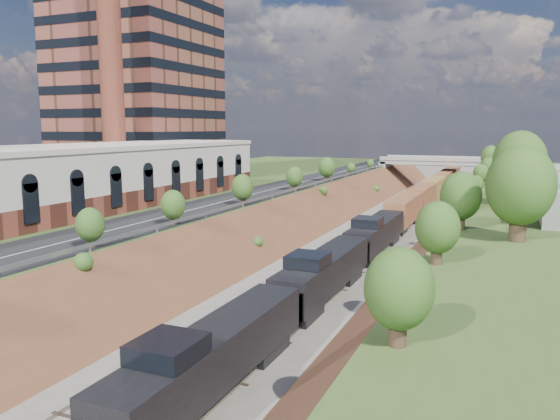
{
  "coord_description": "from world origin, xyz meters",
  "views": [
    {
      "loc": [
        16.44,
        -6.42,
        13.93
      ],
      "look_at": [
        -4.24,
        41.74,
        6.0
      ],
      "focal_mm": 35.0,
      "sensor_mm": 36.0,
      "label": 1
    }
  ],
  "objects": [
    {
      "name": "embankment_right",
      "position": [
        11.0,
        60.0,
        0.0
      ],
      "size": [
        10.0,
        180.0,
        10.0
      ],
      "primitive_type": "cube",
      "rotation": [
        0.0,
        0.79,
        0.0
      ],
      "color": "brown",
      "rests_on": "ground"
    },
    {
      "name": "highrise_tower",
      "position": [
        -44.0,
        72.0,
        32.88
      ],
      "size": [
        22.0,
        22.0,
        53.9
      ],
      "color": "brown",
      "rests_on": "platform_left"
    },
    {
      "name": "road",
      "position": [
        -15.5,
        60.0,
        5.05
      ],
      "size": [
        8.0,
        180.0,
        0.1
      ],
      "primitive_type": "cube",
      "color": "black",
      "rests_on": "platform_left"
    },
    {
      "name": "commercial_building",
      "position": [
        -28.0,
        38.0,
        8.51
      ],
      "size": [
        14.3,
        62.3,
        7.0
      ],
      "color": "brown",
      "rests_on": "platform_left"
    },
    {
      "name": "overpass",
      "position": [
        0.0,
        122.0,
        4.92
      ],
      "size": [
        24.5,
        8.3,
        7.4
      ],
      "color": "gray",
      "rests_on": "ground"
    },
    {
      "name": "tree_left_crest",
      "position": [
        -11.8,
        20.0,
        7.04
      ],
      "size": [
        2.45,
        2.45,
        3.55
      ],
      "color": "#473323",
      "rests_on": "platform_left"
    },
    {
      "name": "rail_left_track",
      "position": [
        -2.6,
        60.0,
        0.09
      ],
      "size": [
        1.58,
        180.0,
        0.18
      ],
      "primitive_type": "cube",
      "color": "gray",
      "rests_on": "ground"
    },
    {
      "name": "freight_train",
      "position": [
        2.6,
        76.41,
        2.47
      ],
      "size": [
        2.85,
        130.72,
        4.55
      ],
      "color": "black",
      "rests_on": "ground"
    },
    {
      "name": "embankment_left",
      "position": [
        -11.0,
        60.0,
        0.0
      ],
      "size": [
        10.0,
        180.0,
        10.0
      ],
      "primitive_type": "cube",
      "rotation": [
        0.0,
        0.79,
        0.0
      ],
      "color": "brown",
      "rests_on": "ground"
    },
    {
      "name": "guardrail",
      "position": [
        -11.4,
        59.8,
        5.55
      ],
      "size": [
        0.1,
        171.0,
        0.7
      ],
      "color": "#99999E",
      "rests_on": "platform_left"
    },
    {
      "name": "platform_left",
      "position": [
        -33.0,
        60.0,
        2.5
      ],
      "size": [
        44.0,
        180.0,
        5.0
      ],
      "primitive_type": "cube",
      "color": "#425724",
      "rests_on": "ground"
    },
    {
      "name": "rail_right_track",
      "position": [
        2.6,
        60.0,
        0.09
      ],
      "size": [
        1.58,
        180.0,
        0.18
      ],
      "primitive_type": "cube",
      "color": "gray",
      "rests_on": "ground"
    },
    {
      "name": "tree_right_large",
      "position": [
        17.0,
        40.0,
        9.38
      ],
      "size": [
        5.25,
        5.25,
        7.61
      ],
      "color": "#473323",
      "rests_on": "platform_right"
    },
    {
      "name": "smokestack",
      "position": [
        -36.0,
        56.0,
        25.0
      ],
      "size": [
        3.2,
        3.2,
        40.0
      ],
      "primitive_type": "cylinder",
      "color": "brown",
      "rests_on": "platform_left"
    }
  ]
}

